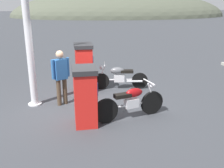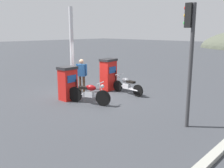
{
  "view_description": "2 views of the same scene",
  "coord_description": "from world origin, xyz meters",
  "px_view_note": "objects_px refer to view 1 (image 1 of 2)",
  "views": [
    {
      "loc": [
        -0.03,
        -7.43,
        3.09
      ],
      "look_at": [
        0.8,
        -0.01,
        0.62
      ],
      "focal_mm": 42.09,
      "sensor_mm": 36.0,
      "label": 1
    },
    {
      "loc": [
        8.89,
        -7.83,
        3.05
      ],
      "look_at": [
        1.62,
        -0.16,
        0.78
      ],
      "focal_mm": 40.25,
      "sensor_mm": 36.0,
      "label": 2
    }
  ],
  "objects_px": {
    "fuel_pump_near": "(85,96)",
    "fuel_pump_far": "(84,67)",
    "attendant_person": "(61,74)",
    "canopy_support_pole": "(28,37)",
    "motorcycle_far_pump": "(120,77)",
    "motorcycle_near_pump": "(131,102)"
  },
  "relations": [
    {
      "from": "fuel_pump_near",
      "to": "fuel_pump_far",
      "type": "height_order",
      "value": "fuel_pump_far"
    },
    {
      "from": "attendant_person",
      "to": "canopy_support_pole",
      "type": "distance_m",
      "value": 1.37
    },
    {
      "from": "motorcycle_near_pump",
      "to": "motorcycle_far_pump",
      "type": "distance_m",
      "value": 2.41
    },
    {
      "from": "attendant_person",
      "to": "canopy_support_pole",
      "type": "bearing_deg",
      "value": 174.54
    },
    {
      "from": "motorcycle_far_pump",
      "to": "canopy_support_pole",
      "type": "distance_m",
      "value": 3.39
    },
    {
      "from": "fuel_pump_far",
      "to": "canopy_support_pole",
      "type": "height_order",
      "value": "canopy_support_pole"
    },
    {
      "from": "motorcycle_far_pump",
      "to": "attendant_person",
      "type": "relative_size",
      "value": 1.17
    },
    {
      "from": "fuel_pump_near",
      "to": "motorcycle_far_pump",
      "type": "bearing_deg",
      "value": 64.55
    },
    {
      "from": "motorcycle_far_pump",
      "to": "canopy_support_pole",
      "type": "relative_size",
      "value": 0.46
    },
    {
      "from": "motorcycle_near_pump",
      "to": "attendant_person",
      "type": "distance_m",
      "value": 2.27
    },
    {
      "from": "attendant_person",
      "to": "canopy_support_pole",
      "type": "xyz_separation_m",
      "value": [
        -0.84,
        0.08,
        1.08
      ]
    },
    {
      "from": "fuel_pump_near",
      "to": "attendant_person",
      "type": "distance_m",
      "value": 1.54
    },
    {
      "from": "attendant_person",
      "to": "fuel_pump_far",
      "type": "bearing_deg",
      "value": 60.34
    },
    {
      "from": "fuel_pump_far",
      "to": "motorcycle_near_pump",
      "type": "height_order",
      "value": "fuel_pump_far"
    },
    {
      "from": "fuel_pump_near",
      "to": "attendant_person",
      "type": "relative_size",
      "value": 0.9
    },
    {
      "from": "fuel_pump_near",
      "to": "motorcycle_near_pump",
      "type": "relative_size",
      "value": 0.76
    },
    {
      "from": "fuel_pump_far",
      "to": "canopy_support_pole",
      "type": "distance_m",
      "value": 2.24
    },
    {
      "from": "attendant_person",
      "to": "motorcycle_near_pump",
      "type": "bearing_deg",
      "value": -32.05
    },
    {
      "from": "motorcycle_near_pump",
      "to": "motorcycle_far_pump",
      "type": "relative_size",
      "value": 1.02
    },
    {
      "from": "fuel_pump_near",
      "to": "fuel_pump_far",
      "type": "xyz_separation_m",
      "value": [
        -0.0,
        2.57,
        0.07
      ]
    },
    {
      "from": "fuel_pump_near",
      "to": "canopy_support_pole",
      "type": "xyz_separation_m",
      "value": [
        -1.52,
        1.45,
        1.27
      ]
    },
    {
      "from": "fuel_pump_far",
      "to": "motorcycle_far_pump",
      "type": "bearing_deg",
      "value": 1.15
    }
  ]
}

